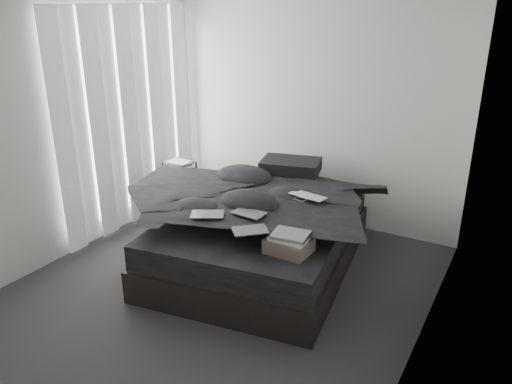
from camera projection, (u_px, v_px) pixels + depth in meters
The scene contains 23 objects.
floor at pixel (213, 294), 4.62m from camera, with size 3.60×4.20×0.01m, color #2F2F31.
wall_back at pixel (311, 114), 5.85m from camera, with size 3.60×0.01×2.60m, color silver.
wall_left at pixel (61, 133), 5.00m from camera, with size 0.01×4.20×2.60m, color silver.
wall_right at pixel (430, 201), 3.32m from camera, with size 0.01×4.20×2.60m, color silver.
window_left at pixel (126, 112), 5.70m from camera, with size 0.02×2.00×2.30m, color white.
curtain_left at pixel (130, 119), 5.70m from camera, with size 0.06×2.12×2.48m, color white.
bed at pixel (261, 249), 5.13m from camera, with size 1.75×2.31×0.31m, color black.
mattress at pixel (261, 224), 5.03m from camera, with size 1.68×2.24×0.25m, color black.
duvet at pixel (259, 202), 4.89m from camera, with size 1.70×1.97×0.27m, color black.
pillow_lower at pixel (284, 177), 5.75m from camera, with size 0.69×0.47×0.16m, color black.
pillow_upper at pixel (291, 166), 5.65m from camera, with size 0.65×0.45×0.15m, color black.
laptop at pixel (305, 190), 4.79m from camera, with size 0.37×0.24×0.03m, color silver.
comic_a at pixel (207, 206), 4.45m from camera, with size 0.29×0.19×0.01m, color black.
comic_b at pixel (249, 204), 4.48m from camera, with size 0.29×0.19×0.01m, color black.
comic_c at pixel (250, 220), 4.13m from camera, with size 0.29×0.19×0.01m, color black.
side_stand at pixel (181, 189), 6.21m from camera, with size 0.38×0.38×0.70m, color black.
papers at pixel (179, 162), 6.07m from camera, with size 0.27×0.20×0.01m, color white.
floor_books at pixel (158, 235), 5.61m from camera, with size 0.16×0.22×0.16m, color black.
box_lower at pixel (288, 294), 4.35m from camera, with size 0.40×0.32×0.30m, color black.
box_mid at pixel (290, 268), 4.25m from camera, with size 0.38×0.30×0.23m, color #5B5148.
box_upper at pixel (289, 247), 4.19m from camera, with size 0.36×0.29×0.16m, color #5B5148.
art_book_white at pixel (290, 237), 4.16m from camera, with size 0.31×0.25×0.03m, color silver.
art_book_snake at pixel (291, 235), 4.13m from camera, with size 0.30×0.24×0.03m, color silver.
Camera 1 is at (2.34, -3.24, 2.54)m, focal length 35.00 mm.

